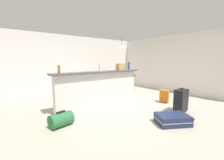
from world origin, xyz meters
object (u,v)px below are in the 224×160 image
bottle_amber (59,69)px  grocery_bag (120,67)px  suitcase_upright_black (181,100)px  backpack_orange (164,97)px  bottle_white (100,67)px  dining_table (120,77)px  suitcase_flat_navy (173,119)px  bottle_blue (129,66)px  duffel_bag_green (61,120)px  dining_chair_far_side (115,79)px  pendant_lamp (122,47)px  dining_chair_near_partition (127,81)px

bottle_amber → grocery_bag: size_ratio=0.82×
suitcase_upright_black → backpack_orange: bearing=60.0°
bottle_white → backpack_orange: (1.92, -0.98, -1.00)m
dining_table → suitcase_flat_navy: size_ratio=1.25×
bottle_amber → bottle_white: 1.22m
bottle_blue → duffel_bag_green: (-2.74, -0.76, -1.07)m
bottle_white → dining_table: bearing=33.5°
bottle_blue → grocery_bag: bottle_blue is taller
dining_chair_far_side → pendant_lamp: (-0.03, -0.51, 1.47)m
bottle_white → bottle_blue: 1.29m
backpack_orange → grocery_bag: bearing=134.1°
suitcase_upright_black → duffel_bag_green: bearing=158.9°
grocery_bag → dining_chair_far_side: grocery_bag is taller
pendant_lamp → bottle_blue: bearing=-121.0°
dining_chair_near_partition → dining_table: bearing=82.8°
dining_chair_near_partition → pendant_lamp: size_ratio=1.49×
pendant_lamp → duffel_bag_green: bearing=-150.5°
dining_chair_far_side → duffel_bag_green: size_ratio=1.78×
suitcase_flat_navy → backpack_orange: (1.37, 1.11, 0.09)m
grocery_bag → dining_chair_near_partition: size_ratio=0.28×
suitcase_upright_black → grocery_bag: bearing=106.7°
dining_chair_far_side → pendant_lamp: pendant_lamp is taller
dining_table → grocery_bag: bearing=-131.6°
bottle_white → backpack_orange: size_ratio=0.56×
grocery_bag → dining_chair_far_side: 2.17m
grocery_bag → duffel_bag_green: grocery_bag is taller
grocery_bag → suitcase_flat_navy: (-0.34, -2.17, -1.08)m
bottle_amber → duffel_bag_green: bottle_amber is taller
backpack_orange → pendant_lamp: bearing=87.8°
bottle_amber → bottle_blue: size_ratio=0.79×
dining_table → suitcase_flat_navy: 3.69m
bottle_amber → suitcase_upright_black: size_ratio=0.32×
grocery_bag → bottle_blue: bearing=-0.4°
bottle_blue → pendant_lamp: pendant_lamp is taller
bottle_white → bottle_amber: bearing=179.8°
bottle_white → dining_chair_near_partition: (1.89, 0.80, -0.68)m
bottle_white → dining_chair_far_side: (2.03, 1.80, -0.68)m
dining_chair_near_partition → dining_chair_far_side: (0.14, 0.99, 0.00)m
dining_chair_near_partition → grocery_bag: bearing=-144.6°
bottle_amber → bottle_blue: (2.51, 0.08, 0.03)m
dining_chair_near_partition → backpack_orange: bearing=-89.1°
duffel_bag_green → backpack_orange: (3.37, -0.30, 0.05)m
pendant_lamp → duffel_bag_green: size_ratio=1.19×
dining_table → suitcase_flat_navy: bearing=-112.6°
bottle_blue → pendant_lamp: (0.72, 1.20, 0.77)m
grocery_bag → dining_chair_near_partition: bearing=35.4°
bottle_blue → suitcase_upright_black: bearing=-85.0°
grocery_bag → suitcase_upright_black: grocery_bag is taller
bottle_amber → suitcase_upright_black: bearing=-33.9°
dining_chair_near_partition → bottle_amber: bearing=-165.6°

